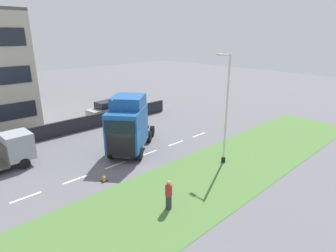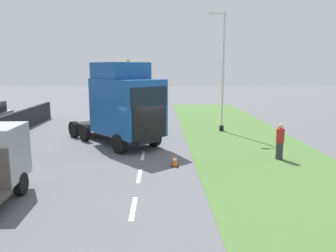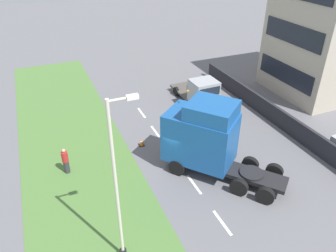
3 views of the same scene
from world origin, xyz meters
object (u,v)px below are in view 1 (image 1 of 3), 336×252
traffic_cone_lead (104,177)px  lorry_cab (128,125)px  parked_car (107,111)px  lamp_post (225,115)px  pedestrian (169,195)px  flatbed_truck (11,150)px

traffic_cone_lead → lorry_cab: bearing=-56.3°
parked_car → lamp_post: bearing=176.8°
parked_car → lamp_post: 16.20m
lorry_cab → pedestrian: lorry_cab is taller
lamp_post → pedestrian: lamp_post is taller
traffic_cone_lead → lamp_post: bearing=-113.9°
flatbed_truck → pedestrian: 12.70m
parked_car → pedestrian: parked_car is taller
lorry_cab → lamp_post: 7.72m
parked_car → traffic_cone_lead: parked_car is taller
lorry_cab → parked_car: 10.46m
flatbed_truck → lamp_post: size_ratio=0.67×
pedestrian → lorry_cab: bearing=-20.9°
parked_car → lamp_post: (-15.96, -0.39, 2.77)m
lorry_cab → parked_car: size_ratio=1.57×
lamp_post → traffic_cone_lead: lamp_post is taller
flatbed_truck → pedestrian: (-11.77, -4.75, -0.46)m
lorry_cab → traffic_cone_lead: 5.27m
pedestrian → parked_car: bearing=-21.3°
flatbed_truck → pedestrian: bearing=20.7°
lorry_cab → flatbed_truck: lorry_cab is taller
lamp_post → lorry_cab: bearing=33.7°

